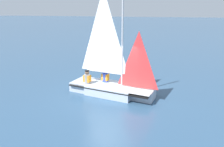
{
  "coord_description": "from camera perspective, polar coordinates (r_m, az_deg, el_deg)",
  "views": [
    {
      "loc": [
        9.83,
        3.35,
        4.1
      ],
      "look_at": [
        0.0,
        0.0,
        1.07
      ],
      "focal_mm": 35.0,
      "sensor_mm": 36.0,
      "label": 1
    }
  ],
  "objects": [
    {
      "name": "sailor_crew",
      "position": [
        11.28,
        -6.48,
        -1.77
      ],
      "size": [
        0.33,
        0.37,
        1.16
      ],
      "rotation": [
        0.0,
        0.0,
        1.45
      ],
      "color": "black",
      "rests_on": "ground_plane"
    },
    {
      "name": "ground_plane",
      "position": [
        11.17,
        0.0,
        -5.3
      ],
      "size": [
        260.0,
        260.0,
        0.0
      ],
      "primitive_type": "plane",
      "color": "#2D4C6B"
    },
    {
      "name": "sailboat_main",
      "position": [
        10.96,
        -0.16,
        -2.12
      ],
      "size": [
        2.05,
        4.45,
        5.23
      ],
      "rotation": [
        0.0,
        0.0,
        1.45
      ],
      "color": "#B2BCCC",
      "rests_on": "ground_plane"
    },
    {
      "name": "sailor_helm",
      "position": [
        11.45,
        -1.77,
        -1.39
      ],
      "size": [
        0.33,
        0.37,
        1.16
      ],
      "rotation": [
        0.0,
        0.0,
        1.45
      ],
      "color": "black",
      "rests_on": "ground_plane"
    }
  ]
}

